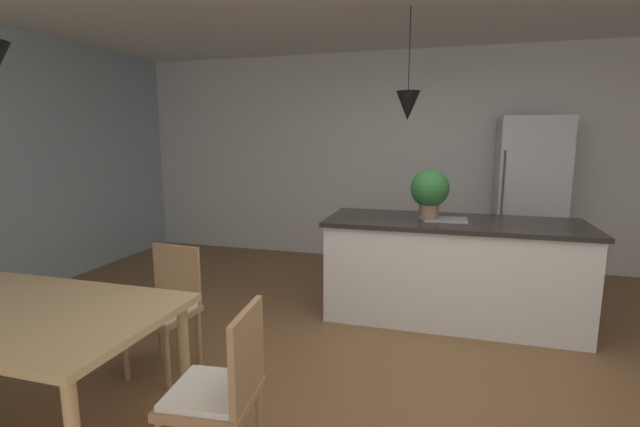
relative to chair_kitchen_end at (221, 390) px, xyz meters
The scene contains 8 objects.
ground_plane 1.35m from the chair_kitchen_end, 50.40° to the left, with size 10.00×8.40×0.04m, color brown.
wall_back_kitchen 4.39m from the chair_kitchen_end, 79.29° to the left, with size 10.00×0.12×2.70m, color silver.
chair_kitchen_end is the anchor object (origin of this frame).
chair_far_right 1.21m from the chair_kitchen_end, 136.25° to the left, with size 0.43×0.43×0.87m.
kitchen_island 2.54m from the chair_kitchen_end, 66.18° to the left, with size 2.21×0.86×0.91m.
refrigerator 4.28m from the chair_kitchen_end, 64.09° to the left, with size 0.72×0.67×1.85m.
pendant_over_island_main 2.79m from the chair_kitchen_end, 75.63° to the left, with size 0.21×0.21×0.93m.
potted_plant_on_island 2.55m from the chair_kitchen_end, 70.79° to the left, with size 0.34×0.34×0.45m.
Camera 1 is at (0.15, -2.64, 1.62)m, focal length 24.94 mm.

